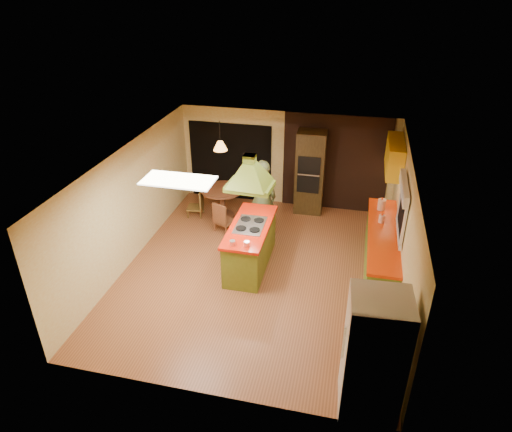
% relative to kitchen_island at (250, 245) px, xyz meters
% --- Properties ---
extents(ground, '(6.50, 6.50, 0.00)m').
position_rel_kitchen_island_xyz_m(ground, '(0.21, -0.17, -0.49)').
color(ground, '#9C5833').
rests_on(ground, ground).
extents(room_walls, '(5.50, 6.50, 6.50)m').
position_rel_kitchen_island_xyz_m(room_walls, '(0.21, -0.17, 0.76)').
color(room_walls, beige).
rests_on(room_walls, ground).
extents(ceiling_plane, '(6.50, 6.50, 0.00)m').
position_rel_kitchen_island_xyz_m(ceiling_plane, '(0.21, -0.17, 2.01)').
color(ceiling_plane, silver).
rests_on(ceiling_plane, room_walls).
extents(brick_panel, '(2.64, 0.03, 2.50)m').
position_rel_kitchen_island_xyz_m(brick_panel, '(1.46, 3.06, 0.76)').
color(brick_panel, '#381E14').
rests_on(brick_panel, ground).
extents(nook_opening, '(2.20, 0.03, 2.10)m').
position_rel_kitchen_island_xyz_m(nook_opening, '(-1.29, 3.06, 0.56)').
color(nook_opening, black).
rests_on(nook_opening, ground).
extents(right_counter, '(0.62, 3.05, 0.92)m').
position_rel_kitchen_island_xyz_m(right_counter, '(2.66, 0.43, -0.03)').
color(right_counter, olive).
rests_on(right_counter, ground).
extents(upper_cabinets, '(0.34, 1.40, 0.70)m').
position_rel_kitchen_island_xyz_m(upper_cabinets, '(2.78, 2.03, 1.46)').
color(upper_cabinets, yellow).
rests_on(upper_cabinets, room_walls).
extents(window_right, '(0.12, 1.35, 1.06)m').
position_rel_kitchen_island_xyz_m(window_right, '(2.91, 0.23, 1.28)').
color(window_right, black).
rests_on(window_right, room_walls).
extents(fluor_panel, '(1.20, 0.60, 0.03)m').
position_rel_kitchen_island_xyz_m(fluor_panel, '(-0.89, -1.37, 1.99)').
color(fluor_panel, white).
rests_on(fluor_panel, ceiling_plane).
extents(kitchen_island, '(0.80, 1.96, 0.99)m').
position_rel_kitchen_island_xyz_m(kitchen_island, '(0.00, 0.00, 0.00)').
color(kitchen_island, olive).
rests_on(kitchen_island, ground).
extents(range_hood, '(0.92, 0.69, 0.78)m').
position_rel_kitchen_island_xyz_m(range_hood, '(-0.00, 0.00, 1.76)').
color(range_hood, '#60731C').
rests_on(range_hood, ceiling_plane).
extents(man, '(0.79, 0.64, 1.88)m').
position_rel_kitchen_island_xyz_m(man, '(-0.05, 1.33, 0.45)').
color(man, '#49512B').
rests_on(man, ground).
extents(refrigerator, '(0.85, 0.81, 1.95)m').
position_rel_kitchen_island_xyz_m(refrigerator, '(2.48, -3.07, 0.48)').
color(refrigerator, white).
rests_on(refrigerator, ground).
extents(wall_oven, '(0.72, 0.62, 2.14)m').
position_rel_kitchen_island_xyz_m(wall_oven, '(0.87, 2.78, 0.58)').
color(wall_oven, '#3F2D14').
rests_on(wall_oven, ground).
extents(dining_table, '(1.03, 1.03, 0.77)m').
position_rel_kitchen_island_xyz_m(dining_table, '(-1.19, 1.95, 0.05)').
color(dining_table, brown).
rests_on(dining_table, ground).
extents(chair_left, '(0.44, 0.44, 0.71)m').
position_rel_kitchen_island_xyz_m(chair_left, '(-1.89, 1.85, -0.14)').
color(chair_left, brown).
rests_on(chair_left, ground).
extents(chair_near, '(0.55, 0.55, 0.77)m').
position_rel_kitchen_island_xyz_m(chair_near, '(-0.94, 1.30, -0.11)').
color(chair_near, brown).
rests_on(chair_near, ground).
extents(pendant_lamp, '(0.43, 0.43, 0.22)m').
position_rel_kitchen_island_xyz_m(pendant_lamp, '(-1.19, 1.95, 1.41)').
color(pendant_lamp, '#FF9E3F').
rests_on(pendant_lamp, ceiling_plane).
extents(canister_large, '(0.20, 0.20, 0.24)m').
position_rel_kitchen_island_xyz_m(canister_large, '(2.61, 1.42, 0.55)').
color(canister_large, beige).
rests_on(canister_large, right_counter).
extents(canister_medium, '(0.14, 0.14, 0.17)m').
position_rel_kitchen_island_xyz_m(canister_medium, '(2.61, 1.52, 0.51)').
color(canister_medium, '#F0E3C1').
rests_on(canister_medium, right_counter).
extents(canister_small, '(0.16, 0.16, 0.17)m').
position_rel_kitchen_island_xyz_m(canister_small, '(2.61, 0.84, 0.51)').
color(canister_small, beige).
rests_on(canister_small, right_counter).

